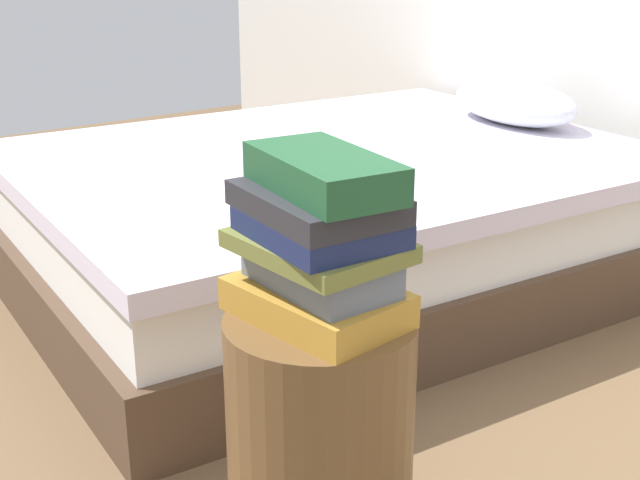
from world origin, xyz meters
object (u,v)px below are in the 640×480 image
at_px(bed, 335,216).
at_px(book_slate, 320,270).
at_px(book_ochre, 319,302).
at_px(book_olive, 318,246).
at_px(book_charcoal, 316,202).
at_px(book_navy, 319,227).
at_px(side_table, 320,451).
at_px(book_forest, 323,172).

bearing_deg(bed, book_slate, -34.21).
xyz_separation_m(book_ochre, book_olive, (0.00, -0.00, 0.10)).
bearing_deg(book_charcoal, book_navy, -1.58).
distance_m(side_table, book_ochre, 0.29).
distance_m(book_ochre, book_charcoal, 0.18).
bearing_deg(side_table, book_olive, 171.63).
bearing_deg(book_ochre, side_table, -30.81).
bearing_deg(book_olive, book_charcoal, -145.23).
height_order(book_olive, book_forest, book_forest).
xyz_separation_m(side_table, book_olive, (-0.01, 0.00, 0.39)).
relative_size(bed, book_charcoal, 7.70).
bearing_deg(book_navy, book_charcoal, 178.04).
distance_m(bed, book_charcoal, 1.50).
xyz_separation_m(side_table, book_charcoal, (-0.01, -0.00, 0.47)).
bearing_deg(book_ochre, book_navy, -42.41).
relative_size(book_ochre, book_forest, 1.02).
height_order(side_table, book_ochre, book_ochre).
xyz_separation_m(bed, book_olive, (1.11, -0.88, 0.42)).
bearing_deg(side_table, book_ochre, 156.35).
relative_size(book_slate, book_forest, 0.88).
xyz_separation_m(side_table, book_navy, (-0.00, -0.00, 0.43)).
bearing_deg(book_charcoal, bed, 145.07).
height_order(book_slate, book_olive, book_olive).
relative_size(book_ochre, book_navy, 1.16).
xyz_separation_m(side_table, book_forest, (-0.00, 0.01, 0.52)).
height_order(book_ochre, book_charcoal, book_charcoal).
bearing_deg(bed, book_olive, -34.35).
relative_size(book_navy, book_charcoal, 0.93).
bearing_deg(book_charcoal, side_table, 13.14).
bearing_deg(bed, book_charcoal, -34.50).
xyz_separation_m(bed, book_navy, (1.11, -0.88, 0.45)).
distance_m(book_navy, book_forest, 0.09).
height_order(bed, book_olive, book_olive).
bearing_deg(book_forest, bed, 148.91).
bearing_deg(book_olive, side_table, -12.30).
bearing_deg(book_navy, book_olive, 153.54).
height_order(book_navy, book_charcoal, book_charcoal).
bearing_deg(bed, book_forest, -34.04).
bearing_deg(book_forest, book_charcoal, -126.47).
relative_size(side_table, book_charcoal, 1.91).
height_order(bed, book_charcoal, book_charcoal).
height_order(book_slate, book_charcoal, book_charcoal).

